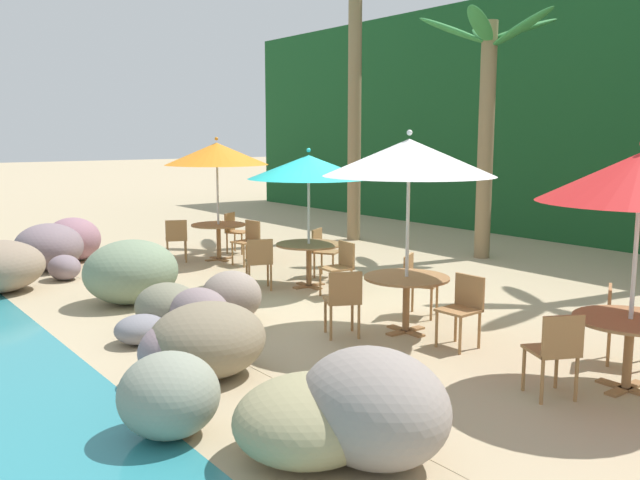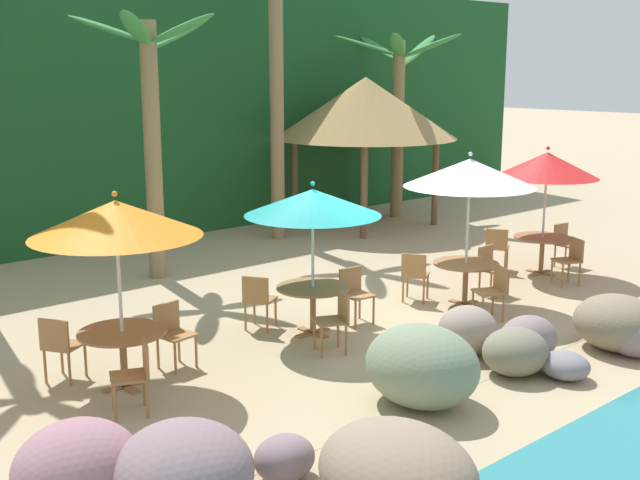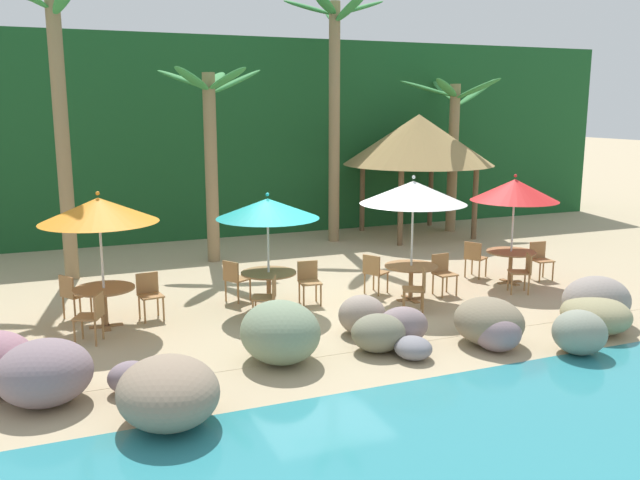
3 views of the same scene
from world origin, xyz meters
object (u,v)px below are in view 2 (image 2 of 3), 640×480
at_px(chair_teal_seaward, 354,291).
at_px(chair_red_inland, 497,246).
at_px(chair_orange_seaward, 172,330).
at_px(palm_tree_second, 152,106).
at_px(dining_table_white, 466,270).
at_px(chair_white_seaward, 490,266).
at_px(chair_white_inland, 415,273).
at_px(chair_teal_left, 336,317).
at_px(palm_tree_fourth, 398,94).
at_px(chair_orange_left, 137,372).
at_px(chair_red_seaward, 565,242).
at_px(palm_tree_third, 276,43).
at_px(palapa_hut, 365,108).
at_px(dining_table_orange, 123,341).
at_px(umbrella_red, 547,165).
at_px(chair_red_left, 571,258).
at_px(dining_table_teal, 313,295).
at_px(dining_table_red, 542,243).
at_px(umbrella_orange, 116,219).
at_px(chair_teal_inland, 258,298).
at_px(umbrella_teal, 313,202).
at_px(umbrella_white, 470,173).
at_px(chair_orange_inland, 60,344).
at_px(chair_white_left, 494,289).

height_order(chair_teal_seaward, chair_red_inland, same).
distance_m(chair_orange_seaward, palm_tree_second, 5.58).
height_order(dining_table_white, chair_white_seaward, chair_white_seaward).
distance_m(chair_orange_seaward, chair_white_inland, 4.70).
height_order(chair_teal_seaward, chair_teal_left, same).
relative_size(dining_table_white, palm_tree_fourth, 0.23).
bearing_deg(chair_orange_left, chair_red_seaward, 3.61).
xyz_separation_m(palm_tree_third, palapa_hut, (2.79, -0.05, -1.53)).
bearing_deg(chair_teal_seaward, dining_table_orange, 179.90).
bearing_deg(umbrella_red, chair_red_left, -109.76).
height_order(chair_white_seaward, chair_red_inland, same).
relative_size(dining_table_teal, chair_teal_seaward, 1.26).
xyz_separation_m(chair_red_left, palapa_hut, (1.28, 6.75, 2.44)).
height_order(dining_table_white, dining_table_red, same).
distance_m(dining_table_orange, dining_table_teal, 3.13).
xyz_separation_m(chair_orange_seaward, dining_table_white, (5.21, -0.79, 0.10)).
distance_m(umbrella_orange, palapa_hut, 11.39).
distance_m(chair_orange_left, palm_tree_third, 10.59).
bearing_deg(chair_orange_left, chair_teal_seaward, 10.81).
bearing_deg(dining_table_white, palapa_hut, 59.03).
distance_m(chair_orange_left, palapa_hut, 12.25).
bearing_deg(chair_teal_inland, umbrella_teal, -52.97).
relative_size(chair_orange_left, umbrella_white, 0.33).
height_order(chair_orange_seaward, chair_teal_seaward, same).
height_order(chair_teal_seaward, palm_tree_second, palm_tree_second).
distance_m(dining_table_orange, umbrella_white, 6.28).
bearing_deg(chair_teal_left, chair_red_seaward, 5.24).
bearing_deg(umbrella_white, chair_white_inland, 126.74).
xyz_separation_m(umbrella_teal, chair_teal_inland, (-0.51, 0.68, -1.50)).
height_order(chair_orange_inland, chair_white_inland, same).
bearing_deg(chair_white_seaward, chair_teal_left, -174.79).
bearing_deg(dining_table_red, palm_tree_fourth, 69.04).
xyz_separation_m(chair_teal_left, palm_tree_second, (0.24, 5.33, 2.74)).
distance_m(chair_red_inland, palm_tree_second, 7.15).
bearing_deg(chair_red_seaward, chair_white_inland, 175.86).
xyz_separation_m(chair_white_inland, chair_white_left, (0.21, -1.49, 0.00)).
bearing_deg(palm_tree_third, umbrella_orange, -140.62).
bearing_deg(palm_tree_second, chair_orange_inland, -133.43).
xyz_separation_m(chair_teal_inland, chair_red_left, (5.92, -1.71, 0.00)).
height_order(dining_table_teal, dining_table_red, same).
bearing_deg(chair_orange_left, palm_tree_third, 42.12).
bearing_deg(chair_teal_seaward, dining_table_white, -15.46).
relative_size(palm_tree_fourth, palapa_hut, 1.05).
bearing_deg(palm_tree_second, chair_white_seaward, -52.72).
xyz_separation_m(umbrella_orange, dining_table_red, (8.82, -0.22, -1.55)).
bearing_deg(chair_red_left, chair_white_inland, 159.28).
bearing_deg(palapa_hut, palm_tree_third, 179.04).
distance_m(umbrella_red, palm_tree_third, 6.68).
xyz_separation_m(dining_table_red, chair_red_left, (-0.29, -0.80, -0.10)).
bearing_deg(chair_teal_left, chair_red_left, -2.15).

